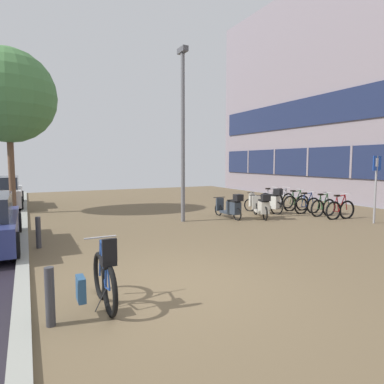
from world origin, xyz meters
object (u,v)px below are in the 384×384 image
Objects in this scene: bicycle_rack_01 at (323,207)px; scooter_far at (262,206)px; parking_sign at (376,182)px; lamp_post at (183,127)px; bicycle_rack_02 at (307,205)px; bollard_near at (50,297)px; bicycle_rack_00 at (340,210)px; bicycle_rack_03 at (296,203)px; scooter_near at (231,207)px; bicycle_foreground at (103,280)px; scooter_mid at (268,202)px; bicycle_rack_05 at (271,199)px; bicycle_rack_04 at (282,201)px; parked_car_far at (1,193)px; street_tree at (8,96)px; bollard_far at (38,232)px.

bicycle_rack_01 is 0.74× the size of scooter_far.
parking_sign is 6.88m from lamp_post.
bollard_near is (-10.08, -5.53, 0.06)m from bicycle_rack_02.
bicycle_rack_00 reaches higher than bollard_near.
bicycle_rack_03 is 0.77× the size of scooter_near.
bicycle_foreground is 1.09× the size of bicycle_rack_01.
scooter_mid reaches higher than scooter_far.
bicycle_rack_03 is 0.78× the size of scooter_far.
lamp_post is at bearing 158.45° from bicycle_rack_00.
bicycle_rack_04 is at bearing -88.81° from bicycle_rack_05.
lamp_post is (6.03, -7.00, 2.63)m from parked_car_far.
bicycle_rack_01 is at bearing 100.63° from parking_sign.
scooter_far is at bearing -160.71° from bicycle_rack_03.
bicycle_rack_04 is at bearing 88.13° from bicycle_rack_02.
bicycle_rack_00 is at bearing -27.63° from scooter_near.
street_tree is at bearing 161.20° from bicycle_rack_04.
parked_car_far reaches higher than scooter_near.
street_tree is at bearing 157.77° from bicycle_rack_03.
bicycle_rack_03 is at bearing 19.29° from scooter_far.
scooter_near reaches higher than bicycle_rack_01.
bicycle_rack_01 is 1.56m from bicycle_rack_03.
bicycle_rack_04 reaches higher than bicycle_rack_03.
bollard_near is at bearing -154.88° from bicycle_rack_01.
street_tree is at bearing 154.19° from scooter_mid.
bicycle_rack_04 is 0.79× the size of scooter_mid.
bicycle_foreground is 1.12× the size of bicycle_rack_02.
bicycle_rack_05 is 6.40m from lamp_post.
scooter_near reaches higher than bicycle_rack_02.
bicycle_rack_05 is 3.47m from scooter_far.
bicycle_rack_04 is 10.49m from bollard_far.
scooter_near is at bearing 43.53° from bicycle_foreground.
bicycle_rack_05 is at bearing 29.69° from scooter_near.
parking_sign reaches higher than bicycle_rack_02.
street_tree is 7.77m from bollard_far.
scooter_mid is at bearing -178.22° from bicycle_rack_03.
scooter_far reaches higher than scooter_near.
street_tree reaches higher than bollard_far.
scooter_near is at bearing -34.08° from street_tree.
scooter_near is 10.72m from parked_car_far.
lamp_post is (-5.41, 1.36, 2.98)m from bicycle_rack_01.
bicycle_rack_02 is 1.63× the size of bollard_far.
lamp_post reaches higher than bicycle_rack_00.
bicycle_rack_05 is 1.69× the size of bollard_far.
lamp_post reaches higher than bollard_far.
bollard_far is at bearing 171.83° from parking_sign.
parking_sign is at bearing -8.17° from bollard_far.
bollard_near is at bearing -145.04° from bicycle_rack_04.
scooter_mid is at bearing 118.74° from parking_sign.
scooter_mid is 12.06m from parked_car_far.
bicycle_rack_01 is 0.94× the size of bicycle_rack_04.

